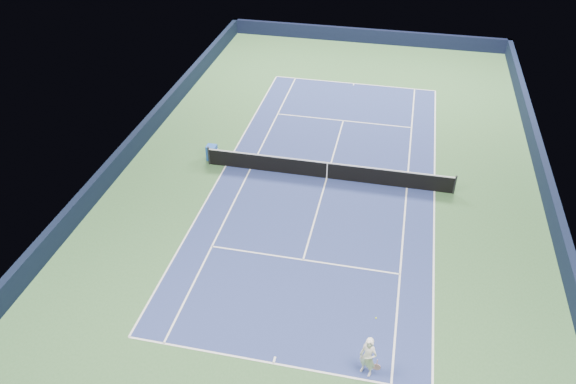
# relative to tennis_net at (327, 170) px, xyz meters

# --- Properties ---
(ground) EXTENTS (40.00, 40.00, 0.00)m
(ground) POSITION_rel_tennis_net_xyz_m (0.00, 0.00, -0.50)
(ground) COLOR #345C32
(ground) RESTS_ON ground
(wall_far) EXTENTS (22.00, 0.35, 1.10)m
(wall_far) POSITION_rel_tennis_net_xyz_m (0.00, 19.82, 0.05)
(wall_far) COLOR black
(wall_far) RESTS_ON ground
(wall_right) EXTENTS (0.35, 40.00, 1.10)m
(wall_right) POSITION_rel_tennis_net_xyz_m (10.82, 0.00, 0.05)
(wall_right) COLOR #111933
(wall_right) RESTS_ON ground
(wall_left) EXTENTS (0.35, 40.00, 1.10)m
(wall_left) POSITION_rel_tennis_net_xyz_m (-10.82, 0.00, 0.05)
(wall_left) COLOR black
(wall_left) RESTS_ON ground
(court_surface) EXTENTS (10.97, 23.77, 0.01)m
(court_surface) POSITION_rel_tennis_net_xyz_m (0.00, 0.00, -0.50)
(court_surface) COLOR navy
(court_surface) RESTS_ON ground
(baseline_far) EXTENTS (10.97, 0.08, 0.00)m
(baseline_far) POSITION_rel_tennis_net_xyz_m (0.00, 11.88, -0.50)
(baseline_far) COLOR white
(baseline_far) RESTS_ON ground
(baseline_near) EXTENTS (10.97, 0.08, 0.00)m
(baseline_near) POSITION_rel_tennis_net_xyz_m (0.00, -11.88, -0.50)
(baseline_near) COLOR white
(baseline_near) RESTS_ON ground
(sideline_doubles_right) EXTENTS (0.08, 23.77, 0.00)m
(sideline_doubles_right) POSITION_rel_tennis_net_xyz_m (5.49, 0.00, -0.50)
(sideline_doubles_right) COLOR white
(sideline_doubles_right) RESTS_ON ground
(sideline_doubles_left) EXTENTS (0.08, 23.77, 0.00)m
(sideline_doubles_left) POSITION_rel_tennis_net_xyz_m (-5.49, 0.00, -0.50)
(sideline_doubles_left) COLOR white
(sideline_doubles_left) RESTS_ON ground
(sideline_singles_right) EXTENTS (0.08, 23.77, 0.00)m
(sideline_singles_right) POSITION_rel_tennis_net_xyz_m (4.12, 0.00, -0.50)
(sideline_singles_right) COLOR white
(sideline_singles_right) RESTS_ON ground
(sideline_singles_left) EXTENTS (0.08, 23.77, 0.00)m
(sideline_singles_left) POSITION_rel_tennis_net_xyz_m (-4.12, 0.00, -0.50)
(sideline_singles_left) COLOR white
(sideline_singles_left) RESTS_ON ground
(service_line_far) EXTENTS (8.23, 0.08, 0.00)m
(service_line_far) POSITION_rel_tennis_net_xyz_m (0.00, 6.40, -0.50)
(service_line_far) COLOR white
(service_line_far) RESTS_ON ground
(service_line_near) EXTENTS (8.23, 0.08, 0.00)m
(service_line_near) POSITION_rel_tennis_net_xyz_m (0.00, -6.40, -0.50)
(service_line_near) COLOR white
(service_line_near) RESTS_ON ground
(center_service_line) EXTENTS (0.08, 12.80, 0.00)m
(center_service_line) POSITION_rel_tennis_net_xyz_m (0.00, 0.00, -0.50)
(center_service_line) COLOR white
(center_service_line) RESTS_ON ground
(center_mark_far) EXTENTS (0.08, 0.30, 0.00)m
(center_mark_far) POSITION_rel_tennis_net_xyz_m (0.00, 11.73, -0.50)
(center_mark_far) COLOR white
(center_mark_far) RESTS_ON ground
(center_mark_near) EXTENTS (0.08, 0.30, 0.00)m
(center_mark_near) POSITION_rel_tennis_net_xyz_m (0.00, -11.73, -0.50)
(center_mark_near) COLOR white
(center_mark_near) RESTS_ON ground
(tennis_net) EXTENTS (12.90, 0.10, 1.07)m
(tennis_net) POSITION_rel_tennis_net_xyz_m (0.00, 0.00, 0.00)
(tennis_net) COLOR black
(tennis_net) RESTS_ON ground
(sponsor_cube) EXTENTS (0.58, 0.48, 0.86)m
(sponsor_cube) POSITION_rel_tennis_net_xyz_m (-6.40, 0.49, -0.07)
(sponsor_cube) COLOR #1D4DB0
(sponsor_cube) RESTS_ON ground
(tennis_player) EXTENTS (0.83, 1.34, 1.73)m
(tennis_player) POSITION_rel_tennis_net_xyz_m (3.23, -11.56, 0.34)
(tennis_player) COLOR white
(tennis_player) RESTS_ON ground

